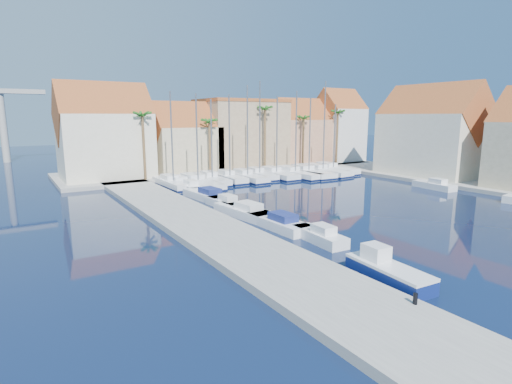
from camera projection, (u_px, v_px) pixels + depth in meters
ground at (456, 272)px, 24.05m from camera, size 260.00×260.00×0.00m
quay_west at (220, 235)px, 30.50m from camera, size 6.00×77.00×0.50m
shore_north at (227, 168)px, 69.11m from camera, size 54.00×16.00×0.50m
shore_east at (489, 184)px, 53.24m from camera, size 12.00×60.00×0.50m
bollard at (415, 299)px, 18.81m from camera, size 0.22×0.22×0.54m
fishing_boat at (387, 270)px, 22.68m from camera, size 2.17×5.43×1.86m
motorboat_west_0 at (320, 235)px, 29.69m from camera, size 1.91×5.12×1.40m
motorboat_west_1 at (279, 222)px, 33.30m from camera, size 2.36×6.73×1.40m
motorboat_west_2 at (245, 211)px, 37.30m from camera, size 2.97×7.29×1.40m
motorboat_west_3 at (225, 203)px, 40.77m from camera, size 1.96×5.50×1.40m
motorboat_west_4 at (207, 195)px, 44.74m from camera, size 2.86×7.43×1.40m
motorboat_west_5 at (190, 187)px, 50.03m from camera, size 1.89×5.69×1.40m
motorboat_west_6 at (176, 182)px, 53.34m from camera, size 2.70×7.38×1.40m
motorboat_east_1 at (434, 185)px, 51.17m from camera, size 2.23×5.65×1.40m
sailboat_0 at (172, 183)px, 52.18m from camera, size 2.55×8.93×12.27m
sailboat_1 at (196, 182)px, 52.84m from camera, size 3.43×11.37×12.04m
sailboat_2 at (211, 179)px, 55.26m from camera, size 2.77×9.02×11.43m
sailboat_3 at (228, 177)px, 56.71m from camera, size 2.53×8.39×12.11m
sailboat_4 at (246, 177)px, 57.57m from camera, size 2.51×9.33×13.38m
sailboat_5 at (258, 174)px, 59.58m from camera, size 2.58×8.50×14.13m
sailboat_6 at (274, 174)px, 60.36m from camera, size 2.72×9.85×12.05m
sailboat_7 at (292, 173)px, 61.07m from camera, size 3.74×11.09×12.79m
sailboat_8 at (306, 172)px, 62.52m from camera, size 4.00×11.91×11.87m
sailboat_9 at (320, 171)px, 63.83m from camera, size 3.83×11.55×14.44m
sailboat_10 at (331, 169)px, 65.92m from camera, size 2.87×10.68×11.03m
building_0 at (105, 135)px, 56.61m from camera, size 12.30×9.00×13.50m
building_1 at (184, 141)px, 63.14m from camera, size 10.30×8.00×11.00m
building_2 at (241, 133)px, 69.55m from camera, size 14.20×10.20×11.50m
building_3 at (299, 134)px, 75.09m from camera, size 10.30×8.00×12.00m
building_4 at (338, 127)px, 78.77m from camera, size 8.30×8.00×14.00m
building_6 at (432, 134)px, 59.53m from camera, size 9.00×14.30×13.50m
palm_0 at (142, 117)px, 54.08m from camera, size 2.60×2.60×10.15m
palm_1 at (209, 123)px, 59.50m from camera, size 2.60×2.60×9.15m
palm_2 at (265, 111)px, 64.38m from camera, size 2.60×2.60×11.15m
palm_3 at (304, 119)px, 68.84m from camera, size 2.60×2.60×9.65m
palm_4 at (338, 114)px, 72.86m from camera, size 2.60×2.60×10.65m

